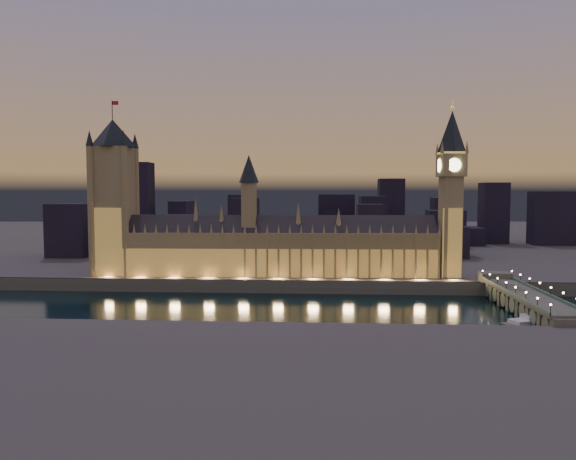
# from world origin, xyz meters

# --- Properties ---
(ground_plane) EXTENTS (2000.00, 2000.00, 0.00)m
(ground_plane) POSITION_xyz_m (0.00, 0.00, 0.00)
(ground_plane) COLOR black
(ground_plane) RESTS_ON ground
(north_bank) EXTENTS (2000.00, 960.00, 8.00)m
(north_bank) POSITION_xyz_m (0.00, 520.00, 4.00)
(north_bank) COLOR #433541
(north_bank) RESTS_ON ground
(embankment_wall) EXTENTS (2000.00, 2.50, 8.00)m
(embankment_wall) POSITION_xyz_m (0.00, 41.00, 4.00)
(embankment_wall) COLOR #4D5243
(embankment_wall) RESTS_ON ground
(palace_of_westminster) EXTENTS (202.00, 25.02, 78.00)m
(palace_of_westminster) POSITION_xyz_m (-1.68, 61.74, 26.37)
(palace_of_westminster) COLOR olive
(palace_of_westminster) RESTS_ON north_bank
(victoria_tower) EXTENTS (31.68, 31.68, 113.29)m
(victoria_tower) POSITION_xyz_m (-110.00, 61.92, 64.05)
(victoria_tower) COLOR olive
(victoria_tower) RESTS_ON north_bank
(elizabeth_tower) EXTENTS (18.00, 18.00, 111.61)m
(elizabeth_tower) POSITION_xyz_m (108.00, 61.92, 70.28)
(elizabeth_tower) COLOR olive
(elizabeth_tower) RESTS_ON north_bank
(westminster_bridge) EXTENTS (18.14, 113.00, 15.90)m
(westminster_bridge) POSITION_xyz_m (131.31, -3.45, 5.99)
(westminster_bridge) COLOR #4D5243
(westminster_bridge) RESTS_ON ground
(river_boat) EXTENTS (43.82, 27.31, 4.50)m
(river_boat) POSITION_xyz_m (132.29, -28.06, 1.56)
(river_boat) COLOR #4D5243
(river_boat) RESTS_ON ground
(city_backdrop) EXTENTS (480.54, 215.63, 85.45)m
(city_backdrop) POSITION_xyz_m (30.82, 246.91, 30.50)
(city_backdrop) COLOR black
(city_backdrop) RESTS_ON north_bank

